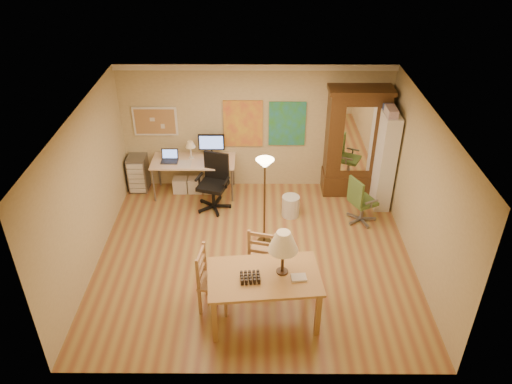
{
  "coord_description": "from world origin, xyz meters",
  "views": [
    {
      "loc": [
        0.06,
        -6.93,
        5.66
      ],
      "look_at": [
        0.02,
        0.3,
        1.16
      ],
      "focal_mm": 35.0,
      "sensor_mm": 36.0,
      "label": 1
    }
  ],
  "objects_px": {
    "dining_table": "(271,266)",
    "office_chair_green": "(360,210)",
    "bookshelf": "(384,159)",
    "computer_desk": "(196,173)",
    "armoire": "(354,149)",
    "office_chair_black": "(214,194)"
  },
  "relations": [
    {
      "from": "dining_table",
      "to": "armoire",
      "type": "relative_size",
      "value": 0.74
    },
    {
      "from": "bookshelf",
      "to": "computer_desk",
      "type": "bearing_deg",
      "value": 174.58
    },
    {
      "from": "office_chair_green",
      "to": "armoire",
      "type": "bearing_deg",
      "value": 90.34
    },
    {
      "from": "dining_table",
      "to": "armoire",
      "type": "height_order",
      "value": "armoire"
    },
    {
      "from": "office_chair_black",
      "to": "armoire",
      "type": "bearing_deg",
      "value": 13.13
    },
    {
      "from": "armoire",
      "to": "bookshelf",
      "type": "relative_size",
      "value": 1.16
    },
    {
      "from": "dining_table",
      "to": "bookshelf",
      "type": "bearing_deg",
      "value": 54.38
    },
    {
      "from": "dining_table",
      "to": "computer_desk",
      "type": "height_order",
      "value": "dining_table"
    },
    {
      "from": "office_chair_black",
      "to": "bookshelf",
      "type": "relative_size",
      "value": 0.58
    },
    {
      "from": "dining_table",
      "to": "office_chair_green",
      "type": "relative_size",
      "value": 1.76
    },
    {
      "from": "computer_desk",
      "to": "dining_table",
      "type": "bearing_deg",
      "value": -67.37
    },
    {
      "from": "dining_table",
      "to": "armoire",
      "type": "bearing_deg",
      "value": 63.9
    },
    {
      "from": "armoire",
      "to": "bookshelf",
      "type": "distance_m",
      "value": 0.68
    },
    {
      "from": "dining_table",
      "to": "computer_desk",
      "type": "xyz_separation_m",
      "value": [
        -1.49,
        3.58,
        -0.5
      ]
    },
    {
      "from": "office_chair_black",
      "to": "armoire",
      "type": "relative_size",
      "value": 0.5
    },
    {
      "from": "office_chair_black",
      "to": "office_chair_green",
      "type": "bearing_deg",
      "value": -9.56
    },
    {
      "from": "dining_table",
      "to": "bookshelf",
      "type": "distance_m",
      "value": 3.96
    },
    {
      "from": "dining_table",
      "to": "armoire",
      "type": "distance_m",
      "value": 4.07
    },
    {
      "from": "computer_desk",
      "to": "office_chair_black",
      "type": "relative_size",
      "value": 1.49
    },
    {
      "from": "office_chair_green",
      "to": "office_chair_black",
      "type": "bearing_deg",
      "value": 170.44
    },
    {
      "from": "bookshelf",
      "to": "armoire",
      "type": "bearing_deg",
      "value": 139.42
    },
    {
      "from": "dining_table",
      "to": "office_chair_green",
      "type": "bearing_deg",
      "value": 54.33
    }
  ]
}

